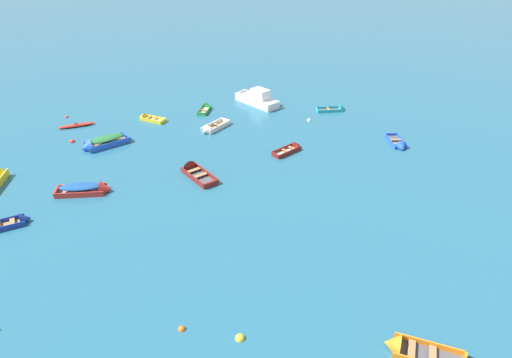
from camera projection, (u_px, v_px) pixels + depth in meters
name	position (u px, v px, depth m)	size (l,w,h in m)	color
rowboat_blue_cluster_outer	(99.00, 143.00, 38.09)	(4.46, 3.10, 1.43)	#99754C
rowboat_red_outer_left	(89.00, 189.00, 31.57)	(4.12, 1.78, 1.17)	gray
rowboat_green_near_camera	(206.00, 108.00, 46.07)	(1.86, 2.84, 0.86)	beige
motor_launch_white_distant_center	(254.00, 98.00, 47.45)	(4.33, 5.98, 2.11)	white
rowboat_maroon_near_right	(192.00, 170.00, 34.28)	(2.80, 4.16, 1.22)	#4C4C51
rowboat_deep_blue_center	(15.00, 222.00, 28.30)	(3.46, 1.73, 0.93)	#99754C
rowboat_orange_outer_right	(409.00, 350.00, 19.77)	(3.63, 2.95, 1.14)	#4C4C51
rowboat_turquoise_near_left	(338.00, 109.00, 45.80)	(3.22, 1.38, 0.98)	#4C4C51
rowboat_blue_back_row_left	(399.00, 145.00, 38.23)	(1.65, 3.34, 1.07)	#4C4C51
rowboat_yellow_far_back	(147.00, 118.00, 43.61)	(2.86, 2.53, 0.88)	beige
kayak_red_far_left	(77.00, 125.00, 42.05)	(3.51, 1.09, 0.33)	red
rowboat_white_midfield_right	(210.00, 129.00, 41.17)	(3.36, 3.13, 1.03)	#99754C
rowboat_maroon_midfield_left	(292.00, 148.00, 37.65)	(3.12, 2.23, 0.86)	beige
mooring_buoy_outer_edge	(240.00, 339.00, 20.54)	(0.47, 0.47, 0.47)	yellow
mooring_buoy_far_field	(309.00, 121.00, 43.46)	(0.41, 0.41, 0.41)	silver
mooring_buoy_between_boats_right	(67.00, 117.00, 44.19)	(0.37, 0.37, 0.37)	red
mooring_buoy_between_boats_left	(72.00, 142.00, 39.18)	(0.48, 0.48, 0.48)	red
mooring_buoy_midfield	(182.00, 329.00, 21.01)	(0.36, 0.36, 0.36)	orange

